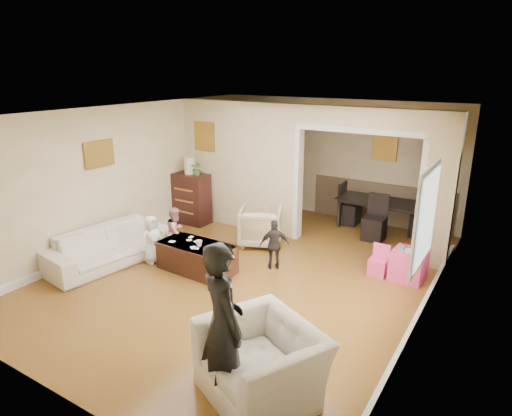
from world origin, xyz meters
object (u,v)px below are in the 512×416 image
Objects in this scene: coffee_cup at (199,243)px; dining_table at (384,215)px; play_table at (409,265)px; armchair_front at (261,363)px; child_kneel_b at (176,232)px; coffee_table at (197,257)px; adult_person at (223,324)px; child_kneel_a at (152,240)px; armchair_back at (261,226)px; table_lamp at (190,165)px; cyan_cup at (403,248)px; dresser at (191,198)px; child_toddler at (275,245)px; sofa at (111,246)px.

coffee_cup is 4.11m from dining_table.
coffee_cup is 0.21× the size of play_table.
armchair_front is 3.86m from child_kneel_b.
coffee_table is 0.73× the size of adult_person.
dining_table is at bearing -25.04° from child_kneel_a.
play_table is (2.76, -0.03, -0.12)m from armchair_back.
coffee_table is at bearing -48.36° from table_lamp.
table_lamp reaches higher than cyan_cup.
dresser is 0.72m from table_lamp.
table_lamp is at bearing 132.57° from coffee_cup.
child_kneel_b is 1.06× the size of child_toddler.
child_kneel_b is at bearing 156.80° from coffee_table.
play_table is at bearing -88.94° from child_kneel_b.
armchair_front reaches higher than cyan_cup.
table_lamp reaches higher than armchair_back.
armchair_back is 2.20× the size of table_lamp.
adult_person is at bearing 91.36° from armchair_back.
coffee_table is at bearing -66.90° from child_kneel_a.
child_kneel_a is 1.00× the size of child_toddler.
child_kneel_a is (-3.81, -1.62, -0.10)m from cyan_cup.
child_toddler is at bearing -159.05° from play_table.
dining_table reaches higher than sofa.
play_table is at bearing -56.62° from sofa.
sofa reaches higher than coffee_table.
cyan_cup is 3.84m from child_kneel_b.
dining_table is (-0.37, 5.52, -0.06)m from armchair_front.
table_lamp is 3.40× the size of coffee_cup.
adult_person reaches higher than child_toddler.
table_lamp is 3.01m from child_toddler.
table_lamp is (-4.06, 3.80, 0.88)m from armchair_front.
table_lamp is 2.29m from child_kneel_a.
coffee_cup is at bearing -130.54° from child_kneel_b.
table_lamp is 0.29× the size of coffee_table.
play_table is 0.27× the size of dining_table.
sofa is at bearing -126.97° from dining_table.
armchair_back is 0.88× the size of child_kneel_b.
coffee_cup is at bearing 58.24° from armchair_back.
armchair_back is 2.68m from dining_table.
dresser is 2.89m from child_toddler.
armchair_front is 5.63m from table_lamp.
adult_person reaches higher than dining_table.
sofa is at bearing -155.40° from play_table.
coffee_table is at bearing -153.59° from cyan_cup.
child_toddler is (1.90, 0.90, 0.00)m from child_kneel_a.
sofa is 2.39m from dresser.
play_table is (4.69, -0.32, -1.02)m from table_lamp.
dining_table is 4.27m from child_kneel_b.
sofa is 0.72m from child_kneel_a.
child_kneel_a is (-2.91, -3.71, 0.10)m from dining_table.
child_kneel_a reaches higher than coffee_cup.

